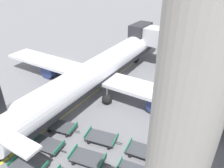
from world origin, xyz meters
name	(u,v)px	position (x,y,z in m)	size (l,w,h in m)	color
ground_plane	(59,62)	(0.00, 0.00, 0.00)	(500.00, 500.00, 0.00)	gray
jet_bridge	(207,51)	(23.57, 7.58, 4.12)	(21.60, 5.94, 6.67)	silver
airplane	(101,70)	(11.79, -4.04, 2.96)	(33.53, 37.80, 11.81)	white
baggage_dolly_row_near_col_c	(29,165)	(13.91, -19.11, 0.49)	(3.87, 2.11, 0.92)	#424449
baggage_dolly_row_mid_a_col_b	(11,133)	(9.02, -17.12, 0.49)	(3.87, 2.14, 0.92)	#424449
baggage_dolly_row_mid_a_col_c	(47,145)	(13.47, -16.49, 0.49)	(3.87, 2.10, 0.92)	#424449
baggage_dolly_row_mid_a_col_d	(88,158)	(17.86, -15.85, 0.49)	(3.88, 2.22, 0.92)	#424449
baggage_dolly_row_mid_b_col_b	(28,118)	(8.63, -14.53, 0.49)	(3.89, 2.33, 0.92)	#424449
baggage_dolly_row_mid_b_col_c	(61,127)	(12.88, -13.75, 0.49)	(3.88, 2.24, 0.92)	#424449
baggage_dolly_row_mid_b_col_d	(101,138)	(17.54, -13.03, 0.49)	(3.88, 2.24, 0.92)	#424449
baggage_dolly_row_mid_b_col_e	(144,151)	(21.95, -12.58, 0.49)	(3.86, 2.05, 0.92)	#424449
stand_guidance_stripe	(62,116)	(11.31, -11.91, 0.00)	(1.12, 36.55, 0.01)	yellow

